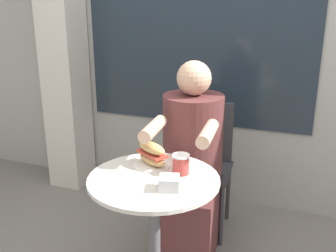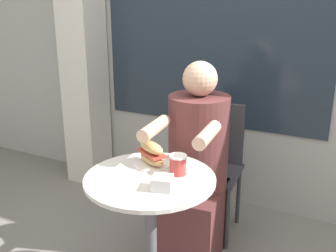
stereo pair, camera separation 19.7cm
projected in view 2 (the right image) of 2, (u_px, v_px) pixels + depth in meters
storefront_wall at (238, 18)px, 2.75m from camera, size 8.00×0.09×2.80m
lattice_pillar at (82, 42)px, 3.17m from camera, size 0.29×0.29×2.40m
cafe_table at (150, 214)px, 1.94m from camera, size 0.63×0.63×0.72m
diner_chair at (214, 156)px, 2.66m from camera, size 0.41×0.41×0.87m
seated_diner at (196, 176)px, 2.36m from camera, size 0.40×0.66×1.21m
sandwich_on_plate at (152, 155)px, 1.99m from camera, size 0.20×0.19×0.12m
drink_cup at (178, 164)px, 1.89m from camera, size 0.09×0.09×0.10m
napkin_box at (162, 183)px, 1.75m from camera, size 0.11×0.11×0.06m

